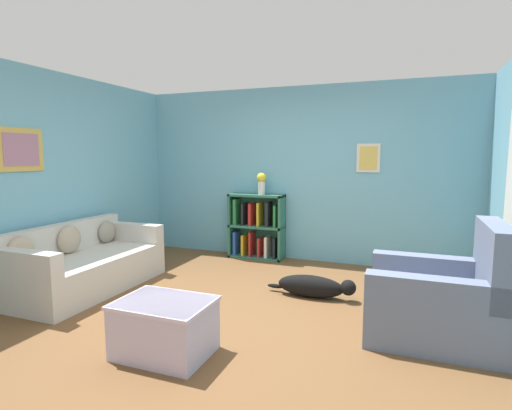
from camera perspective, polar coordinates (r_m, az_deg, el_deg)
ground_plane at (r=4.25m, az=-2.00°, el=-14.84°), size 14.00×14.00×0.00m
wall_back at (r=6.08m, az=6.31°, el=4.38°), size 5.60×0.13×2.60m
wall_left at (r=5.48m, az=-27.49°, el=3.32°), size 0.13×5.00×2.60m
couch at (r=5.22m, az=-23.40°, el=-7.83°), size 0.91×1.83×0.77m
bookshelf at (r=6.18m, az=0.06°, el=-3.16°), size 0.85×0.29×1.00m
recliner_chair at (r=3.90m, az=25.01°, el=-12.20°), size 1.07×0.92×1.04m
coffee_table at (r=3.41m, az=-12.93°, el=-16.49°), size 0.74×0.56×0.44m
dog at (r=4.61m, az=8.27°, el=-11.42°), size 1.03×0.22×0.25m
vase at (r=6.05m, az=0.79°, el=3.27°), size 0.14×0.14×0.33m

